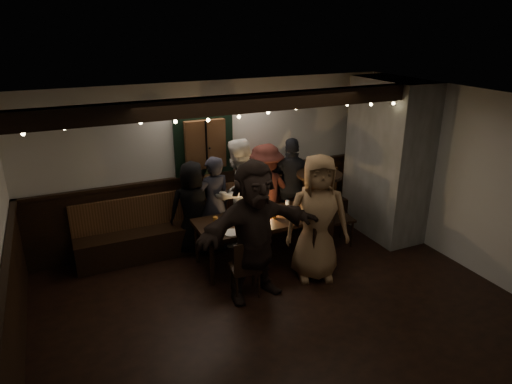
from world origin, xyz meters
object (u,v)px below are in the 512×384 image
person_c (237,193)px  person_g (317,218)px  chair_near_right (318,246)px  person_d (265,192)px  chair_end (333,213)px  high_top (318,198)px  person_a (193,208)px  person_f (254,231)px  person_b (214,204)px  chair_near_left (246,265)px  person_e (292,186)px  dining_table (261,222)px

person_c → person_g: (0.62, -1.39, 0.02)m
chair_near_right → person_d: person_d is taller
chair_end → person_c: 1.56m
high_top → person_a: 2.02m
chair_near_right → person_f: person_f is taller
person_f → person_b: bearing=86.0°
chair_near_right → high_top: 1.19m
chair_near_right → high_top: size_ratio=0.71×
chair_end → person_a: (-2.09, 0.69, 0.18)m
chair_near_left → person_b: size_ratio=0.53×
person_b → person_e: (1.45, 0.13, 0.05)m
person_c → person_d: 0.54m
chair_near_left → high_top: size_ratio=0.71×
person_b → person_e: bearing=177.1°
chair_end → high_top: high_top is taller
dining_table → person_d: 0.87m
chair_near_left → person_g: bearing=3.9°
person_b → person_g: 1.71m
chair_near_right → chair_end: chair_end is taller
person_f → person_d: bearing=54.2°
dining_table → chair_near_right: bearing=-52.9°
dining_table → person_e: size_ratio=1.19×
person_e → person_a: bearing=22.7°
chair_end → person_g: person_g is taller
person_d → chair_near_right: bearing=79.6°
high_top → person_b: (-1.66, 0.37, 0.04)m
chair_near_right → person_a: 1.99m
chair_end → person_b: person_b is taller
high_top → person_g: size_ratio=0.64×
person_b → person_g: size_ratio=0.86×
chair_near_left → person_b: bearing=87.3°
dining_table → person_e: person_e is taller
high_top → person_d: (-0.73, 0.47, 0.07)m
person_a → chair_near_right: bearing=146.3°
chair_near_left → person_f: size_ratio=0.44×
chair_end → person_f: bearing=-155.0°
person_a → person_d: size_ratio=0.92×
person_d → person_e: 0.51m
person_b → person_c: person_c is taller
person_c → dining_table: bearing=74.9°
person_d → person_g: (0.09, -1.47, 0.10)m
chair_near_left → chair_near_right: chair_near_right is taller
chair_near_left → chair_end: bearing=23.5°
dining_table → person_c: bearing=99.3°
chair_near_left → person_c: size_ratio=0.47×
person_a → person_e: bearing=-165.4°
chair_near_right → high_top: (0.61, 0.99, 0.27)m
chair_near_right → person_b: (-1.06, 1.36, 0.31)m
person_d → dining_table: bearing=45.5°
chair_near_left → high_top: 2.05m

